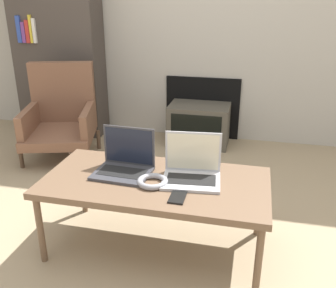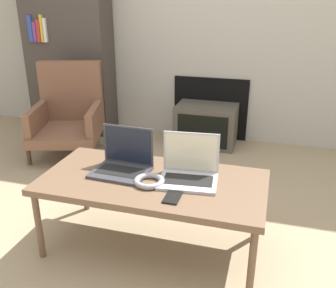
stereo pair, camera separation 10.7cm
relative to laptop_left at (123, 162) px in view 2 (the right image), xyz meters
name	(u,v)px [view 2 (the right image)]	position (x,y,z in m)	size (l,w,h in m)	color
ground_plane	(147,258)	(0.19, -0.17, -0.49)	(14.00, 14.00, 0.00)	#998466
wall_back	(217,4)	(0.19, 1.86, 0.80)	(7.00, 0.08, 2.60)	#ADA89E
table	(153,185)	(0.19, -0.06, -0.09)	(1.21, 0.60, 0.43)	brown
laptop_left	(123,162)	(0.00, 0.00, 0.00)	(0.32, 0.25, 0.24)	#38383D
laptop_right	(189,170)	(0.38, 0.00, 0.00)	(0.33, 0.27, 0.24)	#B2B2B7
headphones	(149,181)	(0.19, -0.11, -0.04)	(0.16, 0.16, 0.03)	gray
phone	(172,197)	(0.35, -0.22, -0.05)	(0.08, 0.12, 0.01)	black
tv	(206,125)	(0.18, 1.61, -0.29)	(0.57, 0.39, 0.39)	#4C473D
armchair	(69,112)	(-0.99, 1.09, -0.11)	(0.73, 0.78, 0.81)	brown
bookshelf	(69,50)	(-1.26, 1.66, 0.36)	(0.87, 0.32, 1.69)	#3F3833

